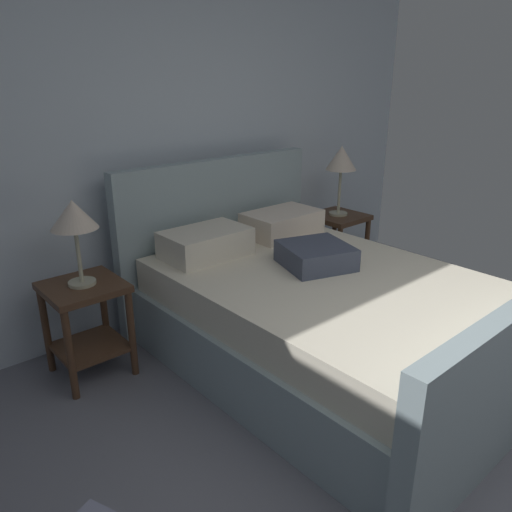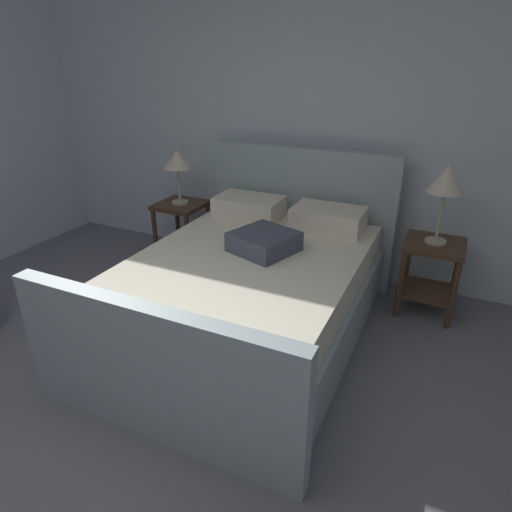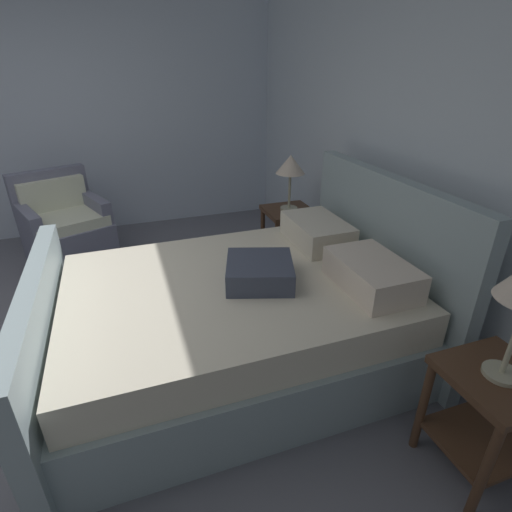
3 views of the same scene
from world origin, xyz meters
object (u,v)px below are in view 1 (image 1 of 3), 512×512
nightstand_right (337,236)px  table_lamp_right (341,160)px  bed (319,312)px  nightstand_left (86,314)px  table_lamp_left (74,218)px

nightstand_right → table_lamp_right: (0.00, 0.00, 0.67)m
bed → nightstand_left: (-1.16, 0.83, 0.05)m
table_lamp_right → nightstand_left: size_ratio=1.00×
nightstand_right → table_lamp_left: table_lamp_left is taller
bed → nightstand_left: size_ratio=3.83×
nightstand_left → nightstand_right: bearing=0.3°
nightstand_left → table_lamp_left: (-0.00, 0.00, 0.60)m
bed → table_lamp_right: 1.61m
bed → table_lamp_right: bearing=36.1°
bed → nightstand_right: bed is taller
nightstand_right → bed: bearing=-143.9°
nightstand_right → nightstand_left: bearing=-179.7°
nightstand_right → table_lamp_left: (-2.32, -0.01, 0.60)m
table_lamp_right → nightstand_left: (-2.32, -0.01, -0.67)m
nightstand_left → table_lamp_left: table_lamp_left is taller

